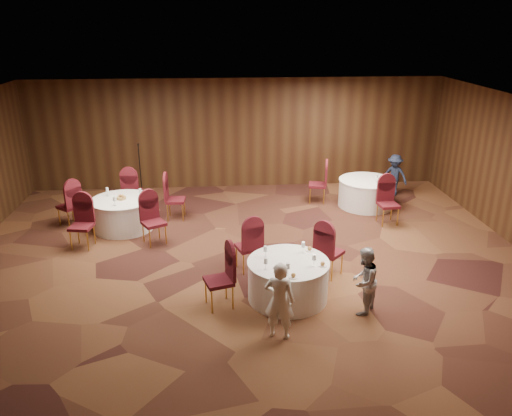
{
  "coord_description": "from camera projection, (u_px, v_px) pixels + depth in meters",
  "views": [
    {
      "loc": [
        -0.56,
        -9.4,
        4.79
      ],
      "look_at": [
        0.2,
        0.2,
        1.1
      ],
      "focal_mm": 35.0,
      "sensor_mm": 36.0,
      "label": 1
    }
  ],
  "objects": [
    {
      "name": "ground",
      "position": [
        247.0,
        260.0,
        10.51
      ],
      "size": [
        12.0,
        12.0,
        0.0
      ],
      "primitive_type": "plane",
      "color": "black",
      "rests_on": "ground"
    },
    {
      "name": "room_shell",
      "position": [
        247.0,
        171.0,
        9.8
      ],
      "size": [
        12.0,
        12.0,
        12.0
      ],
      "color": "silver",
      "rests_on": "ground"
    },
    {
      "name": "table_main",
      "position": [
        288.0,
        280.0,
        8.97
      ],
      "size": [
        1.47,
        1.47,
        0.74
      ],
      "color": "silver",
      "rests_on": "ground"
    },
    {
      "name": "table_left",
      "position": [
        123.0,
        213.0,
        12.0
      ],
      "size": [
        1.48,
        1.48,
        0.74
      ],
      "color": "silver",
      "rests_on": "ground"
    },
    {
      "name": "table_right",
      "position": [
        366.0,
        193.0,
        13.41
      ],
      "size": [
        1.49,
        1.49,
        0.74
      ],
      "color": "silver",
      "rests_on": "ground"
    },
    {
      "name": "chairs_main",
      "position": [
        267.0,
        259.0,
        9.47
      ],
      "size": [
        2.86,
        2.0,
        1.0
      ],
      "color": "#3E0C11",
      "rests_on": "ground"
    },
    {
      "name": "chairs_left",
      "position": [
        123.0,
        208.0,
        11.98
      ],
      "size": [
        3.19,
        2.89,
        1.0
      ],
      "color": "#3E0C11",
      "rests_on": "ground"
    },
    {
      "name": "chairs_right",
      "position": [
        351.0,
        194.0,
        12.95
      ],
      "size": [
        2.02,
        2.27,
        1.0
      ],
      "color": "#3E0C11",
      "rests_on": "ground"
    },
    {
      "name": "tabletop_main",
      "position": [
        297.0,
        259.0,
        8.72
      ],
      "size": [
        1.11,
        1.14,
        0.22
      ],
      "color": "silver",
      "rests_on": "table_main"
    },
    {
      "name": "tabletop_left",
      "position": [
        121.0,
        196.0,
        11.83
      ],
      "size": [
        0.88,
        0.76,
        0.22
      ],
      "color": "silver",
      "rests_on": "table_left"
    },
    {
      "name": "tabletop_right",
      "position": [
        377.0,
        176.0,
        13.05
      ],
      "size": [
        0.08,
        0.08,
        0.22
      ],
      "color": "silver",
      "rests_on": "table_right"
    },
    {
      "name": "mic_stand",
      "position": [
        142.0,
        186.0,
        13.63
      ],
      "size": [
        0.24,
        0.24,
        1.66
      ],
      "color": "black",
      "rests_on": "ground"
    },
    {
      "name": "woman_a",
      "position": [
        279.0,
        301.0,
        7.77
      ],
      "size": [
        0.55,
        0.45,
        1.32
      ],
      "primitive_type": "imported",
      "rotation": [
        0.0,
        0.0,
        2.83
      ],
      "color": "silver",
      "rests_on": "ground"
    },
    {
      "name": "woman_b",
      "position": [
        364.0,
        281.0,
        8.47
      ],
      "size": [
        0.72,
        0.74,
        1.21
      ],
      "primitive_type": "imported",
      "rotation": [
        0.0,
        0.0,
        4.08
      ],
      "color": "#A1A2A6",
      "rests_on": "ground"
    },
    {
      "name": "man_c",
      "position": [
        394.0,
        175.0,
        14.16
      ],
      "size": [
        0.88,
        0.83,
        1.19
      ],
      "primitive_type": "imported",
      "rotation": [
        0.0,
        0.0,
        5.59
      ],
      "color": "#161E32",
      "rests_on": "ground"
    }
  ]
}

